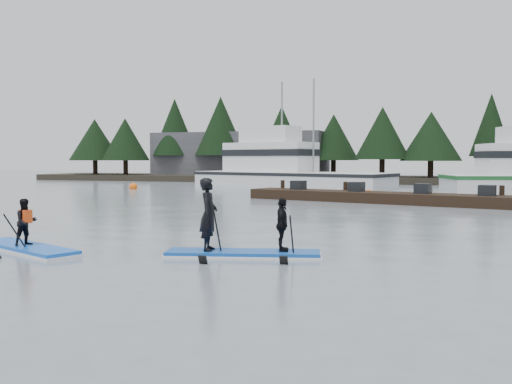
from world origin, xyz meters
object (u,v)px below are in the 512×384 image
(paddleboard_solo, at_px, (26,237))
(paddleboard_duo, at_px, (239,231))
(fishing_boat_large, at_px, (285,178))
(floating_dock, at_px, (393,198))

(paddleboard_solo, height_order, paddleboard_duo, paddleboard_duo)
(fishing_boat_large, bearing_deg, floating_dock, -38.26)
(paddleboard_solo, xyz_separation_m, paddleboard_duo, (5.24, 0.84, 0.26))
(fishing_boat_large, height_order, paddleboard_duo, fishing_boat_large)
(fishing_boat_large, relative_size, floating_dock, 1.06)
(floating_dock, xyz_separation_m, paddleboard_duo, (-2.16, -17.29, 0.32))
(paddleboard_solo, distance_m, paddleboard_duo, 5.31)
(floating_dock, bearing_deg, paddleboard_duo, -81.63)
(fishing_boat_large, xyz_separation_m, floating_dock, (9.62, -14.72, -0.44))
(floating_dock, distance_m, paddleboard_duo, 17.43)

